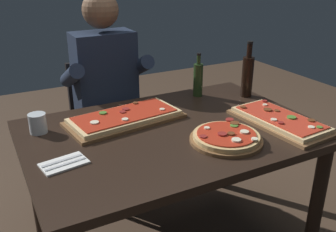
{
  "coord_description": "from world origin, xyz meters",
  "views": [
    {
      "loc": [
        -0.79,
        -1.45,
        1.5
      ],
      "look_at": [
        0.0,
        0.05,
        0.79
      ],
      "focal_mm": 40.15,
      "sensor_mm": 36.0,
      "label": 1
    }
  ],
  "objects_px": {
    "pizza_rectangular_left": "(280,120)",
    "seated_diner": "(108,88)",
    "wine_bottle_dark": "(198,79)",
    "pizza_rectangular_front": "(125,118)",
    "dining_table": "(173,146)",
    "tumbler_near_camera": "(38,124)",
    "diner_chair": "(104,118)",
    "pizza_round_far": "(226,137)",
    "oil_bottle_amber": "(247,75)"
  },
  "relations": [
    {
      "from": "pizza_round_far",
      "to": "tumbler_near_camera",
      "type": "bearing_deg",
      "value": 145.92
    },
    {
      "from": "pizza_round_far",
      "to": "seated_diner",
      "type": "bearing_deg",
      "value": 102.86
    },
    {
      "from": "pizza_rectangular_front",
      "to": "wine_bottle_dark",
      "type": "relative_size",
      "value": 2.35
    },
    {
      "from": "pizza_rectangular_left",
      "to": "diner_chair",
      "type": "bearing_deg",
      "value": 118.56
    },
    {
      "from": "tumbler_near_camera",
      "to": "dining_table",
      "type": "bearing_deg",
      "value": -24.38
    },
    {
      "from": "wine_bottle_dark",
      "to": "dining_table",
      "type": "bearing_deg",
      "value": -135.67
    },
    {
      "from": "pizza_rectangular_left",
      "to": "seated_diner",
      "type": "xyz_separation_m",
      "value": [
        -0.57,
        0.93,
        -0.02
      ]
    },
    {
      "from": "wine_bottle_dark",
      "to": "seated_diner",
      "type": "distance_m",
      "value": 0.59
    },
    {
      "from": "pizza_round_far",
      "to": "seated_diner",
      "type": "height_order",
      "value": "seated_diner"
    },
    {
      "from": "tumbler_near_camera",
      "to": "seated_diner",
      "type": "distance_m",
      "value": 0.7
    },
    {
      "from": "dining_table",
      "to": "pizza_rectangular_front",
      "type": "relative_size",
      "value": 2.28
    },
    {
      "from": "diner_chair",
      "to": "seated_diner",
      "type": "distance_m",
      "value": 0.28
    },
    {
      "from": "pizza_rectangular_front",
      "to": "pizza_round_far",
      "type": "height_order",
      "value": "pizza_round_far"
    },
    {
      "from": "dining_table",
      "to": "diner_chair",
      "type": "distance_m",
      "value": 0.87
    },
    {
      "from": "diner_chair",
      "to": "pizza_rectangular_left",
      "type": "bearing_deg",
      "value": -61.44
    },
    {
      "from": "tumbler_near_camera",
      "to": "diner_chair",
      "type": "bearing_deg",
      "value": 49.3
    },
    {
      "from": "oil_bottle_amber",
      "to": "seated_diner",
      "type": "relative_size",
      "value": 0.25
    },
    {
      "from": "diner_chair",
      "to": "seated_diner",
      "type": "xyz_separation_m",
      "value": [
        0.0,
        -0.12,
        0.26
      ]
    },
    {
      "from": "pizza_rectangular_front",
      "to": "seated_diner",
      "type": "height_order",
      "value": "seated_diner"
    },
    {
      "from": "tumbler_near_camera",
      "to": "pizza_rectangular_left",
      "type": "bearing_deg",
      "value": -22.99
    },
    {
      "from": "pizza_rectangular_front",
      "to": "pizza_rectangular_left",
      "type": "distance_m",
      "value": 0.78
    },
    {
      "from": "pizza_rectangular_front",
      "to": "seated_diner",
      "type": "bearing_deg",
      "value": 79.74
    },
    {
      "from": "oil_bottle_amber",
      "to": "diner_chair",
      "type": "relative_size",
      "value": 0.38
    },
    {
      "from": "pizza_rectangular_left",
      "to": "pizza_round_far",
      "type": "height_order",
      "value": "same"
    },
    {
      "from": "pizza_rectangular_left",
      "to": "pizza_rectangular_front",
      "type": "bearing_deg",
      "value": 149.62
    },
    {
      "from": "oil_bottle_amber",
      "to": "seated_diner",
      "type": "height_order",
      "value": "seated_diner"
    },
    {
      "from": "diner_chair",
      "to": "seated_diner",
      "type": "bearing_deg",
      "value": -90.0
    },
    {
      "from": "pizza_rectangular_left",
      "to": "tumbler_near_camera",
      "type": "xyz_separation_m",
      "value": [
        -1.08,
        0.46,
        0.02
      ]
    },
    {
      "from": "dining_table",
      "to": "pizza_rectangular_left",
      "type": "xyz_separation_m",
      "value": [
        0.5,
        -0.2,
        0.12
      ]
    },
    {
      "from": "pizza_rectangular_left",
      "to": "tumbler_near_camera",
      "type": "height_order",
      "value": "tumbler_near_camera"
    },
    {
      "from": "pizza_round_far",
      "to": "wine_bottle_dark",
      "type": "xyz_separation_m",
      "value": [
        0.21,
        0.58,
        0.08
      ]
    },
    {
      "from": "seated_diner",
      "to": "dining_table",
      "type": "bearing_deg",
      "value": -84.41
    },
    {
      "from": "pizza_rectangular_front",
      "to": "wine_bottle_dark",
      "type": "distance_m",
      "value": 0.56
    },
    {
      "from": "pizza_rectangular_front",
      "to": "tumbler_near_camera",
      "type": "xyz_separation_m",
      "value": [
        -0.41,
        0.07,
        0.02
      ]
    },
    {
      "from": "diner_chair",
      "to": "pizza_round_far",
      "type": "bearing_deg",
      "value": -78.52
    },
    {
      "from": "dining_table",
      "to": "pizza_rectangular_left",
      "type": "bearing_deg",
      "value": -21.33
    },
    {
      "from": "pizza_rectangular_left",
      "to": "pizza_round_far",
      "type": "distance_m",
      "value": 0.35
    },
    {
      "from": "pizza_rectangular_left",
      "to": "seated_diner",
      "type": "distance_m",
      "value": 1.09
    },
    {
      "from": "dining_table",
      "to": "wine_bottle_dark",
      "type": "bearing_deg",
      "value": 44.33
    },
    {
      "from": "wine_bottle_dark",
      "to": "pizza_rectangular_front",
      "type": "bearing_deg",
      "value": -163.6
    },
    {
      "from": "wine_bottle_dark",
      "to": "seated_diner",
      "type": "height_order",
      "value": "seated_diner"
    },
    {
      "from": "pizza_rectangular_front",
      "to": "oil_bottle_amber",
      "type": "bearing_deg",
      "value": 1.13
    },
    {
      "from": "oil_bottle_amber",
      "to": "diner_chair",
      "type": "bearing_deg",
      "value": 136.88
    },
    {
      "from": "wine_bottle_dark",
      "to": "diner_chair",
      "type": "xyz_separation_m",
      "value": [
        -0.43,
        0.5,
        -0.36
      ]
    },
    {
      "from": "wine_bottle_dark",
      "to": "pizza_round_far",
      "type": "bearing_deg",
      "value": -110.07
    },
    {
      "from": "pizza_rectangular_left",
      "to": "wine_bottle_dark",
      "type": "bearing_deg",
      "value": 104.14
    },
    {
      "from": "pizza_round_far",
      "to": "diner_chair",
      "type": "xyz_separation_m",
      "value": [
        -0.22,
        1.09,
        -0.27
      ]
    },
    {
      "from": "wine_bottle_dark",
      "to": "oil_bottle_amber",
      "type": "distance_m",
      "value": 0.29
    },
    {
      "from": "dining_table",
      "to": "pizza_rectangular_front",
      "type": "bearing_deg",
      "value": 130.68
    },
    {
      "from": "pizza_rectangular_left",
      "to": "diner_chair",
      "type": "relative_size",
      "value": 0.61
    }
  ]
}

